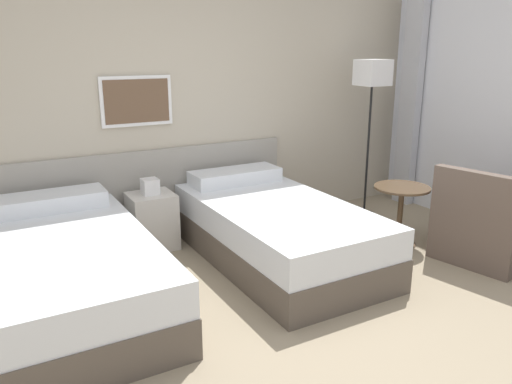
{
  "coord_description": "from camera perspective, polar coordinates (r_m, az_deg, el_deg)",
  "views": [
    {
      "loc": [
        -1.85,
        -2.27,
        1.76
      ],
      "look_at": [
        0.02,
        1.05,
        0.66
      ],
      "focal_mm": 35.0,
      "sensor_mm": 36.0,
      "label": 1
    }
  ],
  "objects": [
    {
      "name": "armchair",
      "position": [
        4.74,
        25.0,
        -3.65
      ],
      "size": [
        0.93,
        0.85,
        0.82
      ],
      "rotation": [
        0.0,
        0.0,
        1.78
      ],
      "color": "brown",
      "rests_on": "ground_plane"
    },
    {
      "name": "floor_lamp",
      "position": [
        5.31,
        13.13,
        12.11
      ],
      "size": [
        0.29,
        0.29,
        1.65
      ],
      "color": "black",
      "rests_on": "ground_plane"
    },
    {
      "name": "wall_headboard",
      "position": [
        4.84,
        -7.36,
        10.53
      ],
      "size": [
        10.0,
        0.1,
        2.7
      ],
      "color": "#B7AD99",
      "rests_on": "ground_plane"
    },
    {
      "name": "bed_near_window",
      "position": [
        4.27,
        2.3,
        -4.38
      ],
      "size": [
        1.08,
        2.02,
        0.64
      ],
      "color": "brown",
      "rests_on": "ground_plane"
    },
    {
      "name": "nightstand",
      "position": [
        4.6,
        -11.78,
        -3.13
      ],
      "size": [
        0.39,
        0.37,
        0.65
      ],
      "color": "beige",
      "rests_on": "ground_plane"
    },
    {
      "name": "side_table",
      "position": [
        4.73,
        16.22,
        -1.3
      ],
      "size": [
        0.5,
        0.5,
        0.56
      ],
      "color": "brown",
      "rests_on": "ground_plane"
    },
    {
      "name": "ground_plane",
      "position": [
        3.42,
        8.69,
        -15.03
      ],
      "size": [
        16.0,
        16.0,
        0.0
      ],
      "primitive_type": "plane",
      "color": "gray"
    },
    {
      "name": "bed_near_door",
      "position": [
        3.74,
        -20.47,
        -8.55
      ],
      "size": [
        1.08,
        2.02,
        0.64
      ],
      "color": "brown",
      "rests_on": "ground_plane"
    }
  ]
}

